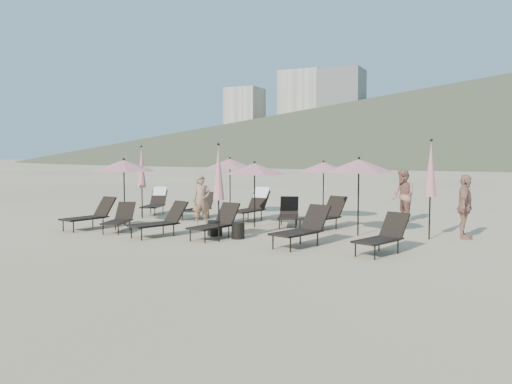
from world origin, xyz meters
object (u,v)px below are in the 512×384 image
at_px(umbrella_open_2, 359,166).
at_px(umbrella_closed_0, 219,173).
at_px(lounger_7, 199,207).
at_px(lounger_10, 324,214).
at_px(side_table_1, 238,231).
at_px(umbrella_open_1, 255,169).
at_px(beachgoer_c, 465,207).
at_px(umbrella_open_0, 124,166).
at_px(beachgoer_a, 201,201).
at_px(side_table_0, 215,228).
at_px(lounger_8, 252,205).
at_px(umbrella_open_4, 324,167).
at_px(lounger_1, 120,218).
at_px(lounger_6, 155,201).
at_px(lounger_0, 91,214).
at_px(beachgoer_b, 403,196).
at_px(lounger_2, 161,220).
at_px(umbrella_open_3, 230,164).
at_px(lounger_4, 303,228).
at_px(lounger_9, 289,213).
at_px(lounger_5, 383,235).
at_px(umbrella_closed_2, 142,168).
at_px(lounger_3, 216,222).
at_px(umbrella_closed_1, 431,170).

relative_size(umbrella_open_2, umbrella_closed_0, 0.86).
relative_size(lounger_7, umbrella_closed_0, 0.64).
distance_m(lounger_10, side_table_1, 3.22).
bearing_deg(umbrella_open_1, beachgoer_c, 5.26).
bearing_deg(side_table_1, umbrella_open_0, 170.52).
height_order(lounger_10, umbrella_closed_0, umbrella_closed_0).
bearing_deg(umbrella_closed_0, beachgoer_a, 130.75).
bearing_deg(side_table_0, lounger_7, 128.96).
height_order(lounger_8, umbrella_open_4, umbrella_open_4).
relative_size(lounger_1, lounger_6, 0.88).
height_order(lounger_0, beachgoer_b, beachgoer_b).
height_order(lounger_2, umbrella_open_1, umbrella_open_1).
distance_m(lounger_1, umbrella_open_3, 5.67).
height_order(lounger_4, lounger_9, lounger_4).
relative_size(lounger_5, umbrella_open_3, 0.76).
height_order(lounger_8, lounger_9, lounger_8).
height_order(lounger_2, beachgoer_b, beachgoer_b).
xyz_separation_m(lounger_6, lounger_7, (2.34, -0.45, -0.06)).
relative_size(lounger_0, umbrella_open_4, 0.83).
height_order(lounger_7, umbrella_open_4, umbrella_open_4).
relative_size(lounger_4, umbrella_closed_2, 0.70).
bearing_deg(beachgoer_b, lounger_7, -113.30).
bearing_deg(lounger_8, lounger_6, -174.68).
distance_m(lounger_8, umbrella_open_1, 2.24).
bearing_deg(side_table_0, umbrella_closed_0, -53.48).
bearing_deg(side_table_0, umbrella_open_4, 70.90).
bearing_deg(side_table_0, lounger_6, 143.48).
relative_size(lounger_3, umbrella_closed_1, 0.62).
bearing_deg(umbrella_closed_2, lounger_10, 2.55).
distance_m(lounger_8, umbrella_closed_1, 6.57).
bearing_deg(lounger_10, umbrella_closed_2, -158.21).
bearing_deg(umbrella_open_2, lounger_3, -147.41).
bearing_deg(lounger_1, lounger_7, 63.62).
bearing_deg(umbrella_closed_1, lounger_0, -164.98).
distance_m(umbrella_open_1, side_table_0, 2.63).
xyz_separation_m(lounger_3, umbrella_open_0, (-4.14, 0.99, 1.54)).
distance_m(umbrella_open_0, side_table_1, 5.12).
relative_size(lounger_7, lounger_9, 0.97).
relative_size(lounger_2, umbrella_closed_0, 0.69).
xyz_separation_m(lounger_6, umbrella_open_2, (8.69, -1.85, 1.52)).
bearing_deg(umbrella_closed_0, side_table_1, 72.22).
height_order(lounger_6, lounger_7, lounger_6).
height_order(lounger_1, side_table_1, lounger_1).
bearing_deg(umbrella_open_3, side_table_1, -58.71).
bearing_deg(umbrella_closed_0, beachgoer_c, 30.42).
xyz_separation_m(lounger_4, lounger_9, (-1.73, 3.25, -0.04)).
distance_m(lounger_8, umbrella_closed_0, 4.79).
height_order(lounger_8, umbrella_open_1, umbrella_open_1).
xyz_separation_m(umbrella_open_0, beachgoer_a, (2.44, 0.94, -1.15)).
bearing_deg(umbrella_open_3, umbrella_closed_2, -133.10).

